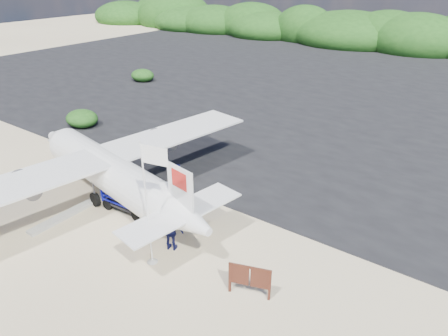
% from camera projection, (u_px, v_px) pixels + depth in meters
% --- Properties ---
extents(ground, '(160.00, 160.00, 0.00)m').
position_uv_depth(ground, '(133.00, 250.00, 16.80)').
color(ground, beige).
extents(asphalt_apron, '(90.00, 50.00, 0.04)m').
position_uv_depth(asphalt_apron, '(364.00, 90.00, 38.61)').
color(asphalt_apron, '#B2B2B2').
rests_on(asphalt_apron, ground).
extents(lagoon, '(9.00, 7.00, 0.40)m').
position_uv_depth(lagoon, '(43.00, 178.00, 22.56)').
color(lagoon, '#B2B2B2').
rests_on(lagoon, ground).
extents(vegetation_band, '(124.00, 8.00, 4.40)m').
position_uv_depth(vegetation_band, '(421.00, 51.00, 56.78)').
color(vegetation_band, '#B2B2B2').
rests_on(vegetation_band, ground).
extents(baggage_cart, '(2.73, 1.67, 1.32)m').
position_uv_depth(baggage_cart, '(131.00, 210.00, 19.56)').
color(baggage_cart, '#0B0FAD').
rests_on(baggage_cart, ground).
extents(flagpole, '(1.12, 0.66, 5.26)m').
position_uv_depth(flagpole, '(153.00, 262.00, 16.11)').
color(flagpole, white).
rests_on(flagpole, ground).
extents(signboard, '(1.61, 0.68, 1.36)m').
position_uv_depth(signboard, '(249.00, 295.00, 14.46)').
color(signboard, '#4F2316').
rests_on(signboard, ground).
extents(crew_a, '(0.71, 0.59, 1.66)m').
position_uv_depth(crew_a, '(117.00, 178.00, 20.78)').
color(crew_a, '#131649').
rests_on(crew_a, ground).
extents(crew_b, '(0.91, 0.82, 1.55)m').
position_uv_depth(crew_b, '(178.00, 177.00, 20.94)').
color(crew_b, '#131649').
rests_on(crew_b, ground).
extents(crew_c, '(1.16, 0.80, 1.82)m').
position_uv_depth(crew_c, '(171.00, 231.00, 16.44)').
color(crew_c, '#131649').
rests_on(crew_c, ground).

